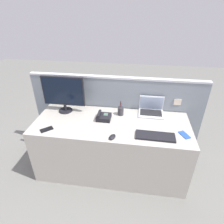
{
  "coord_description": "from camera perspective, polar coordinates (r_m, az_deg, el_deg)",
  "views": [
    {
      "loc": [
        0.28,
        -1.89,
        2.03
      ],
      "look_at": [
        0.0,
        0.05,
        0.87
      ],
      "focal_mm": 30.61,
      "sensor_mm": 36.0,
      "label": 1
    }
  ],
  "objects": [
    {
      "name": "ground_plane",
      "position": [
        2.78,
        -0.15,
        -16.12
      ],
      "size": [
        10.0,
        10.0,
        0.0
      ],
      "primitive_type": "plane",
      "color": "slate"
    },
    {
      "name": "desk",
      "position": [
        2.52,
        -0.17,
        -10.28
      ],
      "size": [
        1.87,
        0.74,
        0.75
      ],
      "primitive_type": "cube",
      "color": "#ADA89E",
      "rests_on": "ground_plane"
    },
    {
      "name": "cubicle_divider",
      "position": [
        2.72,
        1.08,
        -1.19
      ],
      "size": [
        2.32,
        0.08,
        1.18
      ],
      "color": "gray",
      "rests_on": "ground_plane"
    },
    {
      "name": "desktop_monitor",
      "position": [
        2.5,
        -14.32,
        5.64
      ],
      "size": [
        0.54,
        0.18,
        0.47
      ],
      "color": "black",
      "rests_on": "desk"
    },
    {
      "name": "laptop",
      "position": [
        2.51,
        11.59,
        0.8
      ],
      "size": [
        0.31,
        0.24,
        0.22
      ],
      "color": "silver",
      "rests_on": "desk"
    },
    {
      "name": "desk_phone",
      "position": [
        2.35,
        -2.6,
        -1.44
      ],
      "size": [
        0.17,
        0.16,
        0.09
      ],
      "color": "black",
      "rests_on": "desk"
    },
    {
      "name": "keyboard_main",
      "position": [
        2.12,
        12.78,
        -7.03
      ],
      "size": [
        0.42,
        0.16,
        0.02
      ],
      "primitive_type": "cube",
      "rotation": [
        0.0,
        0.0,
        -0.02
      ],
      "color": "black",
      "rests_on": "desk"
    },
    {
      "name": "computer_mouse_right_hand",
      "position": [
        2.05,
        0.09,
        -7.41
      ],
      "size": [
        0.09,
        0.12,
        0.03
      ],
      "primitive_type": "ellipsoid",
      "rotation": [
        0.0,
        0.0,
        -0.4
      ],
      "color": "black",
      "rests_on": "desk"
    },
    {
      "name": "pen_cup",
      "position": [
        2.43,
        2.59,
        0.34
      ],
      "size": [
        0.07,
        0.07,
        0.19
      ],
      "color": "#333338",
      "rests_on": "desk"
    },
    {
      "name": "cell_phone_black_slab",
      "position": [
        2.3,
        -18.95,
        -4.93
      ],
      "size": [
        0.15,
        0.15,
        0.01
      ],
      "primitive_type": "cube",
      "rotation": [
        0.0,
        0.0,
        -0.84
      ],
      "color": "black",
      "rests_on": "desk"
    },
    {
      "name": "cell_phone_blue_case",
      "position": [
        2.24,
        20.81,
        -6.39
      ],
      "size": [
        0.13,
        0.15,
        0.01
      ],
      "primitive_type": "cube",
      "rotation": [
        0.0,
        0.0,
        0.49
      ],
      "color": "blue",
      "rests_on": "desk"
    }
  ]
}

